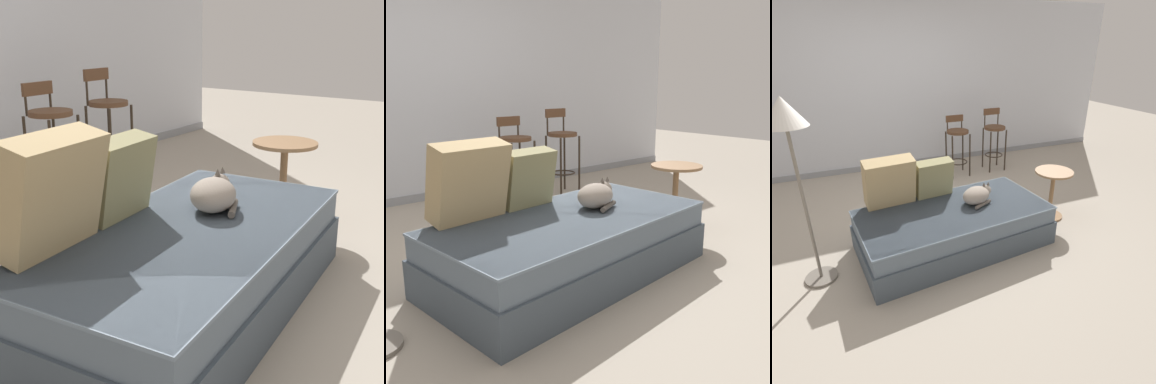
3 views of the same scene
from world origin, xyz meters
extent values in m
plane|color=#A89E8E|center=(0.00, 0.00, 0.00)|extent=(16.00, 16.00, 0.00)
cube|color=silver|center=(0.00, 2.25, 1.30)|extent=(8.00, 0.10, 2.60)
cube|color=gray|center=(0.00, 2.20, 0.04)|extent=(8.00, 0.02, 0.09)
cube|color=#44505B|center=(0.00, -0.40, 0.13)|extent=(2.00, 1.15, 0.26)
cube|color=slate|center=(0.00, -0.40, 0.34)|extent=(1.96, 1.10, 0.17)
cube|color=slate|center=(0.00, -0.40, 0.42)|extent=(1.97, 1.12, 0.02)
cube|color=tan|center=(-0.56, -0.07, 0.69)|extent=(0.52, 0.33, 0.52)
cube|color=#847F56|center=(-0.09, -0.03, 0.64)|extent=(0.42, 0.25, 0.42)
ellipsoid|color=gray|center=(0.27, -0.35, 0.51)|extent=(0.39, 0.35, 0.17)
sphere|color=gray|center=(0.40, -0.31, 0.53)|extent=(0.11, 0.11, 0.11)
cone|color=#544C44|center=(0.37, -0.31, 0.61)|extent=(0.03, 0.03, 0.04)
cone|color=#544C44|center=(0.42, -0.31, 0.61)|extent=(0.03, 0.03, 0.04)
cylinder|color=#544C44|center=(0.29, -0.46, 0.45)|extent=(0.21, 0.13, 0.04)
cylinder|color=#2D2319|center=(0.64, 1.32, 0.34)|extent=(0.02, 0.02, 0.68)
cylinder|color=#2D2319|center=(0.93, 1.32, 0.34)|extent=(0.02, 0.02, 0.68)
cylinder|color=#2D2319|center=(0.64, 1.61, 0.34)|extent=(0.02, 0.02, 0.68)
cylinder|color=#2D2319|center=(0.93, 1.61, 0.34)|extent=(0.02, 0.02, 0.68)
torus|color=#2D2319|center=(0.78, 1.46, 0.21)|extent=(0.31, 0.31, 0.02)
cylinder|color=brown|center=(0.78, 1.46, 0.70)|extent=(0.34, 0.34, 0.04)
cylinder|color=#2D2319|center=(0.66, 1.59, 0.78)|extent=(0.02, 0.02, 0.20)
cylinder|color=#2D2319|center=(0.90, 1.59, 0.78)|extent=(0.02, 0.02, 0.20)
cube|color=brown|center=(0.78, 1.59, 0.88)|extent=(0.28, 0.03, 0.10)
cylinder|color=#2D2319|center=(1.29, 1.32, 0.34)|extent=(0.02, 0.02, 0.68)
cylinder|color=#2D2319|center=(1.57, 1.32, 0.34)|extent=(0.02, 0.02, 0.68)
cylinder|color=#2D2319|center=(1.29, 1.60, 0.34)|extent=(0.02, 0.02, 0.68)
cylinder|color=#2D2319|center=(1.57, 1.60, 0.34)|extent=(0.02, 0.02, 0.68)
torus|color=#2D2319|center=(1.43, 1.46, 0.25)|extent=(0.29, 0.29, 0.02)
cylinder|color=brown|center=(1.43, 1.46, 0.70)|extent=(0.34, 0.34, 0.04)
cylinder|color=#2D2319|center=(1.31, 1.59, 0.81)|extent=(0.02, 0.02, 0.26)
cylinder|color=#2D2319|center=(1.55, 1.59, 0.81)|extent=(0.02, 0.02, 0.26)
cube|color=brown|center=(1.43, 1.59, 0.94)|extent=(0.28, 0.03, 0.10)
cylinder|color=olive|center=(1.30, -0.27, 0.29)|extent=(0.05, 0.05, 0.57)
cylinder|color=olive|center=(1.30, -0.27, 0.01)|extent=(0.32, 0.32, 0.02)
cylinder|color=olive|center=(1.30, -0.27, 0.59)|extent=(0.44, 0.44, 0.02)
cylinder|color=slate|center=(-1.31, -0.43, 0.01)|extent=(0.28, 0.28, 0.02)
cylinder|color=slate|center=(-1.31, -0.43, 0.70)|extent=(0.03, 0.03, 1.39)
cone|color=silver|center=(-1.31, -0.43, 1.50)|extent=(0.32, 0.32, 0.22)
camera|label=1|loc=(-1.97, -1.77, 1.37)|focal=50.00mm
camera|label=2|loc=(-1.84, -2.61, 1.30)|focal=42.00mm
camera|label=3|loc=(-1.01, -3.07, 1.95)|focal=30.00mm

